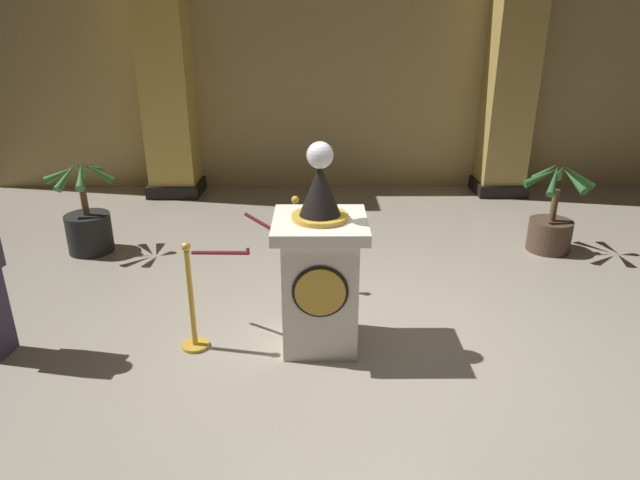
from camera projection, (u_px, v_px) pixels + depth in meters
name	position (u px, v px, depth m)	size (l,w,h in m)	color
ground_plane	(356.00, 341.00, 5.04)	(12.01, 12.01, 0.00)	#9E9384
back_wall	(338.00, 66.00, 9.03)	(12.01, 0.16, 4.06)	tan
pedestal_clock	(320.00, 270.00, 4.75)	(0.79, 0.79, 1.83)	silver
stanchion_near	(296.00, 257.00, 5.90)	(0.24, 0.24, 1.05)	gold
stanchion_far	(192.00, 312.00, 4.82)	(0.24, 0.24, 1.01)	gold
velvet_rope	(247.00, 241.00, 5.20)	(1.04, 1.05, 0.22)	#591419
column_left	(166.00, 74.00, 8.66)	(0.88, 0.88, 3.89)	black
column_right	(511.00, 74.00, 8.69)	(0.83, 0.83, 3.89)	black
potted_palm_left	(88.00, 224.00, 6.87)	(0.80, 0.77, 1.19)	black
potted_palm_right	(551.00, 224.00, 6.90)	(0.89, 0.83, 1.16)	#4C3828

